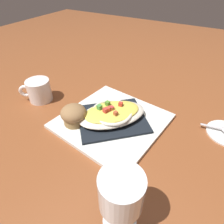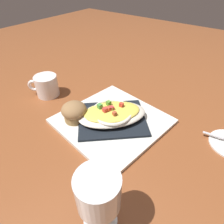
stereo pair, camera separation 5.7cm
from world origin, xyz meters
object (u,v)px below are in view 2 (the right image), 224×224
(coffee_mug, at_px, (47,87))
(stemmed_glass, at_px, (98,194))
(muffin, at_px, (74,112))
(square_plate, at_px, (112,121))
(gratin_dish, at_px, (112,113))

(coffee_mug, distance_m, stemmed_glass, 0.50)
(muffin, bearing_deg, stemmed_glass, 145.01)
(square_plate, relative_size, muffin, 3.85)
(stemmed_glass, bearing_deg, coffee_mug, -26.51)
(muffin, bearing_deg, gratin_dish, -142.86)
(square_plate, bearing_deg, gratin_dish, 20.30)
(gratin_dish, relative_size, stemmed_glass, 1.65)
(square_plate, distance_m, coffee_mug, 0.29)
(gratin_dish, xyz_separation_m, muffin, (0.09, 0.07, 0.01))
(square_plate, distance_m, gratin_dish, 0.03)
(gratin_dish, bearing_deg, coffee_mug, 4.19)
(muffin, relative_size, stemmed_glass, 0.53)
(square_plate, relative_size, gratin_dish, 1.23)
(muffin, distance_m, stemmed_glass, 0.31)
(muffin, height_order, stemmed_glass, stemmed_glass)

